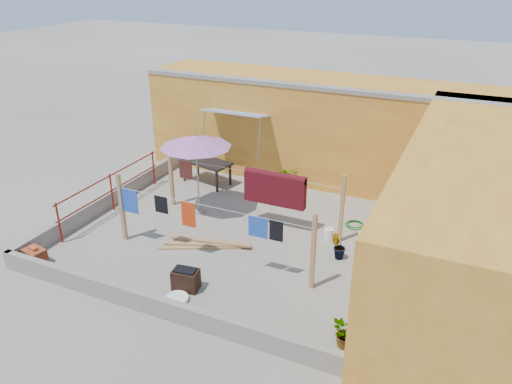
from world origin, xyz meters
TOP-DOWN VIEW (x-y plane):
  - ground at (0.00, 0.00)m, footprint 80.00×80.00m
  - wall_back at (0.50, 4.69)m, footprint 11.00×3.27m
  - wall_right at (5.20, 0.00)m, footprint 2.40×9.00m
  - parapet_front at (0.00, -3.58)m, footprint 8.30×0.16m
  - parapet_left at (-4.08, 0.00)m, footprint 0.16×7.30m
  - red_railing at (-3.85, -0.20)m, footprint 0.05×4.20m
  - clothesline_rig at (0.50, 0.52)m, footprint 5.09×2.35m
  - patio_umbrella at (-1.57, 0.72)m, footprint 2.40×2.40m
  - outdoor_table at (-2.38, 2.59)m, footprint 1.73×1.12m
  - brick_stack at (-3.70, -3.20)m, footprint 0.58×0.47m
  - lumber_pile at (-0.46, -0.88)m, footprint 2.16×1.06m
  - brazier at (0.05, -2.58)m, footprint 0.60×0.44m
  - white_basin at (0.09, -3.02)m, footprint 0.51×0.51m
  - water_jug_a at (3.06, 0.87)m, footprint 0.25×0.25m
  - water_jug_b at (2.24, 0.72)m, footprint 0.24×0.24m
  - green_hose at (2.66, 1.73)m, footprint 0.53×0.53m
  - plant_back_a at (0.11, 3.20)m, footprint 0.88×0.86m
  - plant_back_b at (3.28, 3.20)m, footprint 0.41×0.41m
  - plant_right_a at (3.40, 2.52)m, footprint 0.54×0.50m
  - plant_right_b at (2.69, -0.04)m, footprint 0.46×0.45m
  - plant_right_c at (3.66, -2.91)m, footprint 0.55×0.61m

SIDE VIEW (x-z plane):
  - ground at x=0.00m, z-range 0.00..0.00m
  - green_hose at x=2.66m, z-range 0.00..0.08m
  - white_basin at x=0.09m, z-range 0.00..0.09m
  - lumber_pile at x=-0.46m, z-range 0.00..0.13m
  - water_jug_b at x=2.24m, z-range -0.02..0.35m
  - water_jug_a at x=3.06m, z-range -0.02..0.36m
  - brick_stack at x=-3.70m, z-range -0.03..0.42m
  - parapet_front at x=0.00m, z-range 0.00..0.44m
  - parapet_left at x=-4.08m, z-range 0.00..0.44m
  - brazier at x=0.05m, z-range -0.01..0.49m
  - plant_right_c at x=3.66m, z-range 0.00..0.59m
  - plant_back_b at x=3.28m, z-range 0.00..0.60m
  - plant_right_b at x=2.69m, z-range 0.00..0.65m
  - plant_back_a at x=0.11m, z-range 0.00..0.74m
  - plant_right_a at x=3.40m, z-range 0.00..0.84m
  - outdoor_table at x=-2.38m, z-range 0.30..1.05m
  - red_railing at x=-3.85m, z-range 0.17..1.27m
  - clothesline_rig at x=0.50m, z-range 0.17..1.97m
  - wall_right at x=5.20m, z-range 0.00..3.20m
  - wall_back at x=0.50m, z-range 0.00..3.21m
  - patio_umbrella at x=-1.57m, z-range 0.92..3.24m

